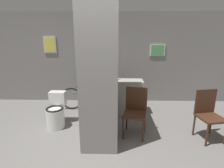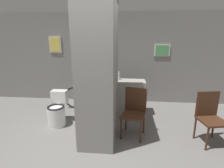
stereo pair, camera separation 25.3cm
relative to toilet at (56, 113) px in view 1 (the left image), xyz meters
name	(u,v)px [view 1 (the left image)]	position (x,y,z in m)	size (l,w,h in m)	color
ground_plane	(97,154)	(1.00, -0.96, -0.31)	(14.00, 14.00, 0.00)	slate
wall_back	(105,58)	(0.99, 1.67, 0.99)	(8.00, 0.09, 2.60)	gray
pillar_center	(101,71)	(1.02, -0.33, 0.99)	(0.65, 1.25, 2.60)	gray
counter_shelf	(119,97)	(1.38, 0.76, 0.12)	(1.20, 0.44, 0.86)	gray
toilet	(56,113)	(0.00, 0.00, 0.00)	(0.39, 0.55, 0.73)	silver
chair_near_pillar	(135,109)	(1.69, -0.27, 0.21)	(0.52, 0.52, 0.95)	#422616
chair_by_doorway	(208,113)	(3.06, -0.39, 0.21)	(0.50, 0.50, 0.95)	#422616
bicycle	(89,98)	(0.58, 0.94, 0.00)	(1.55, 0.42, 0.65)	black
bottle_tall	(117,76)	(1.32, 0.80, 0.65)	(0.07, 0.07, 0.28)	silver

